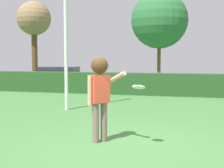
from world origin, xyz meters
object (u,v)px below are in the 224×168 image
person (100,87)px  bare_elm_tree (34,20)px  lamppost (65,13)px  parked_car_green (59,76)px  willow_tree (159,20)px  frisbee (139,87)px

person → bare_elm_tree: bearing=123.6°
lamppost → parked_car_green: size_ratio=1.36×
bare_elm_tree → willow_tree: 9.12m
parked_car_green → willow_tree: size_ratio=0.65×
parked_car_green → bare_elm_tree: (-3.00, 2.44, 3.76)m
parked_car_green → bare_elm_tree: 5.39m
person → parked_car_green: (-6.07, 11.23, -0.47)m
parked_car_green → bare_elm_tree: size_ratio=0.76×
frisbee → bare_elm_tree: (-9.93, 13.89, 3.24)m
parked_car_green → willow_tree: willow_tree is taller
parked_car_green → person: bearing=-61.6°
person → bare_elm_tree: 16.73m
frisbee → willow_tree: willow_tree is taller
person → lamppost: lamppost is taller
person → bare_elm_tree: size_ratio=0.31×
person → lamppost: (-2.33, 3.64, 2.11)m
frisbee → lamppost: (-3.19, 3.87, 2.06)m
frisbee → parked_car_green: (-6.93, 11.45, -0.52)m
frisbee → willow_tree: bearing=95.0°
parked_car_green → lamppost: bearing=-63.7°
frisbee → lamppost: size_ratio=0.04×
frisbee → willow_tree: 17.87m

